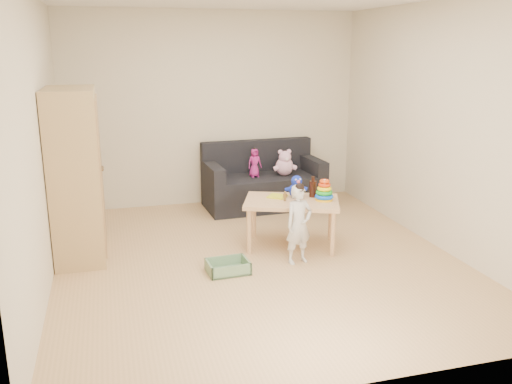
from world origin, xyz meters
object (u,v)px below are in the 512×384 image
object	(u,v)px
play_table	(291,223)
toddler	(299,226)
wardrobe	(76,175)
sofa	(264,191)

from	to	relation	value
play_table	toddler	distance (m)	0.48
wardrobe	sofa	bearing A→B (deg)	27.08
toddler	sofa	bearing A→B (deg)	70.62
wardrobe	toddler	bearing A→B (deg)	-20.72
play_table	toddler	xyz separation A→B (m)	(-0.08, -0.46, 0.13)
sofa	toddler	bearing A→B (deg)	-98.76
sofa	toddler	size ratio (longest dim) A/B	2.00
wardrobe	sofa	distance (m)	2.71
play_table	sofa	bearing A→B (deg)	85.03
sofa	toddler	world-z (taller)	toddler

